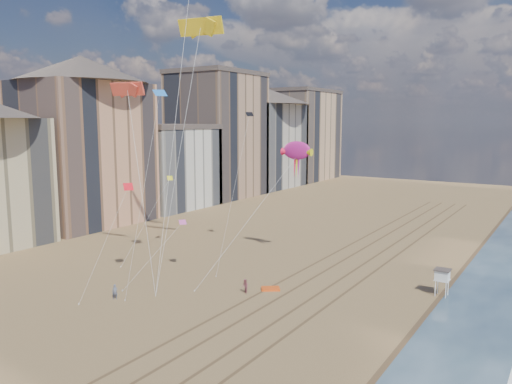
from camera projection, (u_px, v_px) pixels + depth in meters
ground at (118, 380)px, 34.14m from camera, size 260.00×260.00×0.00m
wet_sand at (501, 276)px, 57.17m from camera, size 260.00×260.00×0.00m
tracks at (333, 274)px, 57.70m from camera, size 7.68×120.00×0.01m
buildings at (201, 139)px, 111.34m from camera, size 34.72×131.35×29.00m
lifeguard_stand at (442, 275)px, 50.38m from camera, size 1.54×1.54×2.78m
grounded_kite at (271, 289)px, 52.44m from camera, size 2.27×2.11×0.22m
show_kite at (297, 151)px, 61.19m from camera, size 4.13×8.35×20.76m
kite_flyer_a at (115, 292)px, 49.55m from camera, size 0.66×0.62×1.52m
kite_flyer_b at (245, 286)px, 51.25m from camera, size 0.92×0.89×1.50m
small_kites at (175, 145)px, 57.03m from camera, size 11.58×17.82×15.17m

